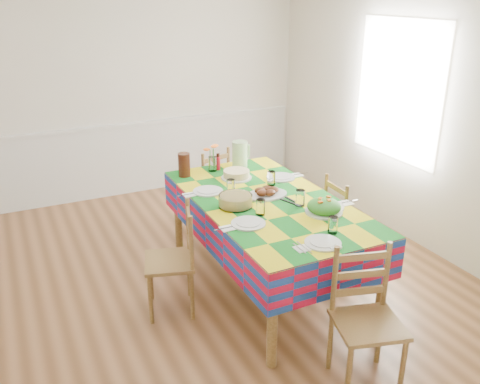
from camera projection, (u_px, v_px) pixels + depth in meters
name	position (u px, v px, depth m)	size (l,w,h in m)	color
room	(206.00, 139.00, 4.04)	(4.58, 5.08, 2.78)	brown
wainscot	(133.00, 156.00, 6.44)	(4.41, 0.06, 0.92)	white
window_right	(398.00, 91.00, 5.14)	(1.40, 1.40, 0.00)	white
dining_table	(267.00, 210.00, 4.29)	(1.12, 2.09, 0.81)	brown
setting_near_head	(326.00, 236.00, 3.57)	(0.42, 0.28, 0.12)	silver
setting_left_near	(252.00, 217.00, 3.86)	(0.48, 0.29, 0.13)	silver
setting_left_far	(216.00, 190.00, 4.40)	(0.48, 0.29, 0.13)	silver
setting_right_near	(318.00, 203.00, 4.11)	(0.53, 0.31, 0.14)	silver
setting_right_far	(278.00, 178.00, 4.68)	(0.50, 0.29, 0.13)	silver
meat_platter	(267.00, 193.00, 4.33)	(0.37, 0.26, 0.07)	silver
salad_platter	(324.00, 207.00, 4.00)	(0.30, 0.30, 0.13)	silver
pasta_bowl	(236.00, 201.00, 4.11)	(0.28, 0.28, 0.10)	white
cake	(236.00, 175.00, 4.73)	(0.29, 0.29, 0.08)	silver
serving_utensils	(289.00, 200.00, 4.24)	(0.13, 0.30, 0.01)	black
flower_vase	(212.00, 160.00, 4.90)	(0.17, 0.14, 0.27)	white
hot_sauce	(218.00, 162.00, 4.93)	(0.04, 0.04, 0.17)	red
green_pitcher	(240.00, 154.00, 5.00)	(0.15, 0.15, 0.26)	#AAD898
tea_pitcher	(184.00, 165.00, 4.75)	(0.11, 0.11, 0.22)	black
name_card	(336.00, 248.00, 3.45)	(0.09, 0.03, 0.02)	silver
chair_near	(366.00, 320.00, 3.29)	(0.51, 0.50, 0.95)	brown
chair_far	(209.00, 188.00, 5.50)	(0.49, 0.48, 0.91)	brown
chair_left	(174.00, 261.00, 4.04)	(0.48, 0.49, 0.91)	brown
chair_right	(345.00, 222.00, 4.74)	(0.39, 0.41, 0.88)	brown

